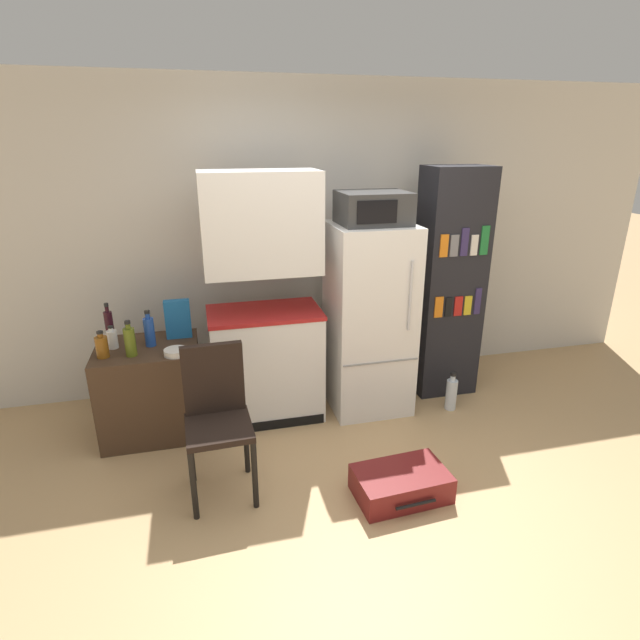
% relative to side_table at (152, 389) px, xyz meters
% --- Properties ---
extents(ground_plane, '(24.00, 24.00, 0.00)m').
position_rel_side_table_xyz_m(ground_plane, '(1.39, -1.30, -0.36)').
color(ground_plane, tan).
extents(wall_back, '(6.40, 0.10, 2.64)m').
position_rel_side_table_xyz_m(wall_back, '(1.59, 0.70, 0.97)').
color(wall_back, beige).
rests_on(wall_back, ground_plane).
extents(side_table, '(0.74, 0.61, 0.71)m').
position_rel_side_table_xyz_m(side_table, '(0.00, 0.00, 0.00)').
color(side_table, '#422D1E').
rests_on(side_table, ground_plane).
extents(kitchen_hutch, '(0.88, 0.53, 1.95)m').
position_rel_side_table_xyz_m(kitchen_hutch, '(0.89, 0.04, 0.56)').
color(kitchen_hutch, white).
rests_on(kitchen_hutch, ground_plane).
extents(refrigerator, '(0.64, 0.63, 1.55)m').
position_rel_side_table_xyz_m(refrigerator, '(1.74, -0.00, 0.42)').
color(refrigerator, white).
rests_on(refrigerator, ground_plane).
extents(microwave, '(0.52, 0.44, 0.24)m').
position_rel_side_table_xyz_m(microwave, '(1.74, -0.00, 1.31)').
color(microwave, '#333333').
rests_on(microwave, refrigerator).
extents(bookshelf, '(0.53, 0.38, 1.96)m').
position_rel_side_table_xyz_m(bookshelf, '(2.50, 0.12, 0.63)').
color(bookshelf, black).
rests_on(bookshelf, ground_plane).
extents(bottle_olive_oil, '(0.08, 0.08, 0.26)m').
position_rel_side_table_xyz_m(bottle_olive_oil, '(-0.08, -0.14, 0.47)').
color(bottle_olive_oil, '#566619').
rests_on(bottle_olive_oil, side_table).
extents(bottle_wine_dark, '(0.06, 0.06, 0.31)m').
position_rel_side_table_xyz_m(bottle_wine_dark, '(-0.26, 0.16, 0.48)').
color(bottle_wine_dark, black).
rests_on(bottle_wine_dark, side_table).
extents(bottle_blue_soda, '(0.08, 0.08, 0.28)m').
position_rel_side_table_xyz_m(bottle_blue_soda, '(0.04, 0.01, 0.47)').
color(bottle_blue_soda, '#1E47A3').
rests_on(bottle_blue_soda, side_table).
extents(bottle_milk_white, '(0.07, 0.07, 0.17)m').
position_rel_side_table_xyz_m(bottle_milk_white, '(-0.23, 0.03, 0.43)').
color(bottle_milk_white, white).
rests_on(bottle_milk_white, side_table).
extents(bottle_amber_beer, '(0.09, 0.09, 0.20)m').
position_rel_side_table_xyz_m(bottle_amber_beer, '(-0.28, -0.13, 0.44)').
color(bottle_amber_beer, brown).
rests_on(bottle_amber_beer, side_table).
extents(bowl, '(0.16, 0.16, 0.04)m').
position_rel_side_table_xyz_m(bowl, '(0.22, -0.21, 0.38)').
color(bowl, silver).
rests_on(bowl, side_table).
extents(cereal_box, '(0.19, 0.07, 0.30)m').
position_rel_side_table_xyz_m(cereal_box, '(0.24, 0.13, 0.51)').
color(cereal_box, '#1E66A8').
rests_on(cereal_box, side_table).
extents(chair, '(0.42, 0.42, 0.97)m').
position_rel_side_table_xyz_m(chair, '(0.47, -0.80, 0.22)').
color(chair, black).
rests_on(chair, ground_plane).
extents(suitcase_large_flat, '(0.61, 0.42, 0.18)m').
position_rel_side_table_xyz_m(suitcase_large_flat, '(1.57, -1.18, -0.27)').
color(suitcase_large_flat, maroon).
rests_on(suitcase_large_flat, ground_plane).
extents(water_bottle_front, '(0.09, 0.09, 0.34)m').
position_rel_side_table_xyz_m(water_bottle_front, '(2.41, -0.26, -0.21)').
color(water_bottle_front, silver).
rests_on(water_bottle_front, ground_plane).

